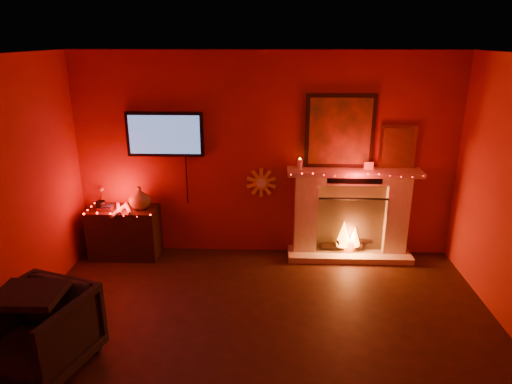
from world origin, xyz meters
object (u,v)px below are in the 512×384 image
(sunburst_clock, at_px, (261,183))
(armchair, at_px, (39,332))
(console_table, at_px, (125,229))
(tv, at_px, (165,135))
(fireplace, at_px, (351,205))

(sunburst_clock, distance_m, armchair, 3.17)
(console_table, distance_m, armchair, 2.24)
(console_table, bearing_deg, tv, 18.45)
(sunburst_clock, distance_m, console_table, 1.93)
(fireplace, xyz_separation_m, console_table, (-3.01, -0.13, -0.33))
(tv, distance_m, console_table, 1.39)
(armchair, bearing_deg, tv, 92.83)
(sunburst_clock, height_order, armchair, sunburst_clock)
(fireplace, height_order, armchair, fireplace)
(fireplace, bearing_deg, console_table, -177.57)
(sunburst_clock, bearing_deg, console_table, -173.16)
(fireplace, relative_size, sunburst_clock, 5.45)
(armchair, bearing_deg, console_table, 105.89)
(fireplace, relative_size, console_table, 2.22)
(armchair, bearing_deg, sunburst_clock, 70.12)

